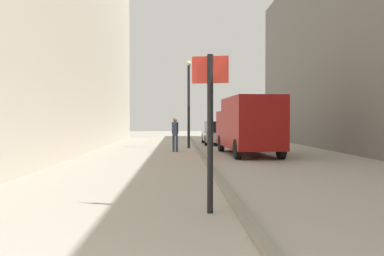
{
  "coord_description": "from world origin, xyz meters",
  "views": [
    {
      "loc": [
        0.56,
        -1.41,
        1.53
      ],
      "look_at": [
        1.13,
        14.1,
        1.21
      ],
      "focal_mm": 36.03,
      "sensor_mm": 36.0,
      "label": 1
    }
  ],
  "objects_px": {
    "street_sign_post": "(210,119)",
    "lamp_post": "(189,98)",
    "pedestrian_main_foreground": "(175,132)",
    "parked_car": "(218,133)",
    "delivery_van": "(248,125)"
  },
  "relations": [
    {
      "from": "pedestrian_main_foreground",
      "to": "street_sign_post",
      "type": "height_order",
      "value": "street_sign_post"
    },
    {
      "from": "parked_car",
      "to": "lamp_post",
      "type": "relative_size",
      "value": 0.88
    },
    {
      "from": "parked_car",
      "to": "street_sign_post",
      "type": "distance_m",
      "value": 18.15
    },
    {
      "from": "street_sign_post",
      "to": "lamp_post",
      "type": "xyz_separation_m",
      "value": [
        0.06,
        14.67,
        1.18
      ]
    },
    {
      "from": "pedestrian_main_foreground",
      "to": "parked_car",
      "type": "distance_m",
      "value": 6.39
    },
    {
      "from": "street_sign_post",
      "to": "lamp_post",
      "type": "distance_m",
      "value": 14.72
    },
    {
      "from": "parked_car",
      "to": "street_sign_post",
      "type": "bearing_deg",
      "value": -96.14
    },
    {
      "from": "delivery_van",
      "to": "parked_car",
      "type": "bearing_deg",
      "value": 91.09
    },
    {
      "from": "pedestrian_main_foreground",
      "to": "street_sign_post",
      "type": "xyz_separation_m",
      "value": [
        0.66,
        -12.21,
        0.59
      ]
    },
    {
      "from": "pedestrian_main_foreground",
      "to": "delivery_van",
      "type": "distance_m",
      "value": 3.67
    },
    {
      "from": "street_sign_post",
      "to": "pedestrian_main_foreground",
      "type": "bearing_deg",
      "value": -74.3
    },
    {
      "from": "pedestrian_main_foreground",
      "to": "parked_car",
      "type": "relative_size",
      "value": 0.39
    },
    {
      "from": "pedestrian_main_foreground",
      "to": "parked_car",
      "type": "xyz_separation_m",
      "value": [
        2.66,
        5.81,
        -0.24
      ]
    },
    {
      "from": "street_sign_post",
      "to": "delivery_van",
      "type": "bearing_deg",
      "value": -91.08
    },
    {
      "from": "delivery_van",
      "to": "lamp_post",
      "type": "height_order",
      "value": "lamp_post"
    }
  ]
}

